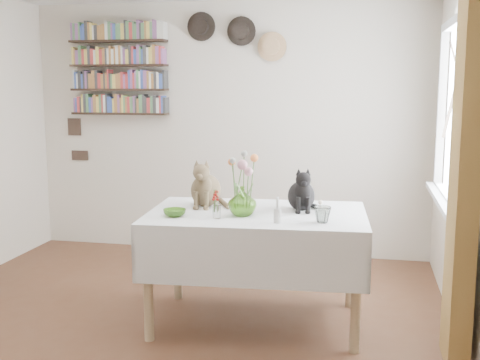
% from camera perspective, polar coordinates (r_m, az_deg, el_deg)
% --- Properties ---
extents(room, '(4.08, 4.58, 2.58)m').
position_cam_1_polar(room, '(3.88, -8.69, 2.39)').
color(room, brown).
rests_on(room, ground).
extents(window, '(0.12, 1.52, 1.32)m').
position_cam_1_polar(window, '(4.46, 19.74, 4.71)').
color(window, white).
rests_on(window, room).
extents(curtain, '(0.12, 0.38, 2.10)m').
position_cam_1_polar(curtain, '(3.57, 20.48, -0.27)').
color(curtain, brown).
rests_on(curtain, room).
extents(dining_table, '(1.57, 1.07, 0.81)m').
position_cam_1_polar(dining_table, '(4.25, 1.60, -5.70)').
color(dining_table, white).
rests_on(dining_table, room).
extents(tabby_cat, '(0.25, 0.31, 0.36)m').
position_cam_1_polar(tabby_cat, '(4.41, -3.26, -0.16)').
color(tabby_cat, brown).
rests_on(tabby_cat, dining_table).
extents(black_cat, '(0.26, 0.31, 0.32)m').
position_cam_1_polar(black_cat, '(4.28, 5.84, -0.74)').
color(black_cat, black).
rests_on(black_cat, dining_table).
extents(flower_vase, '(0.25, 0.25, 0.20)m').
position_cam_1_polar(flower_vase, '(4.08, 0.22, -2.01)').
color(flower_vase, '#86C24B').
rests_on(flower_vase, dining_table).
extents(green_bowl, '(0.19, 0.19, 0.05)m').
position_cam_1_polar(green_bowl, '(4.10, -6.22, -3.10)').
color(green_bowl, '#86C24B').
rests_on(green_bowl, dining_table).
extents(drinking_glass, '(0.13, 0.13, 0.11)m').
position_cam_1_polar(drinking_glass, '(3.92, 7.81, -3.27)').
color(drinking_glass, white).
rests_on(drinking_glass, dining_table).
extents(candlestick, '(0.05, 0.05, 0.17)m').
position_cam_1_polar(candlestick, '(3.88, 3.56, -3.26)').
color(candlestick, white).
rests_on(candlestick, dining_table).
extents(berry_jar, '(0.05, 0.05, 0.22)m').
position_cam_1_polar(berry_jar, '(4.00, -2.23, -2.28)').
color(berry_jar, white).
rests_on(berry_jar, dining_table).
extents(porcelain_figurine, '(0.05, 0.05, 0.10)m').
position_cam_1_polar(porcelain_figurine, '(4.17, 7.61, -2.66)').
color(porcelain_figurine, white).
rests_on(porcelain_figurine, dining_table).
extents(flower_bouquet, '(0.17, 0.12, 0.39)m').
position_cam_1_polar(flower_bouquet, '(4.05, 0.21, 1.37)').
color(flower_bouquet, '#4C7233').
rests_on(flower_bouquet, flower_vase).
extents(bookshelf_unit, '(1.00, 0.16, 0.91)m').
position_cam_1_polar(bookshelf_unit, '(6.27, -11.41, 10.25)').
color(bookshelf_unit, black).
rests_on(bookshelf_unit, room).
extents(wall_hats, '(0.98, 0.09, 0.48)m').
position_cam_1_polar(wall_hats, '(5.94, -0.24, 13.63)').
color(wall_hats, black).
rests_on(wall_hats, room).
extents(wall_art_plaques, '(0.21, 0.02, 0.44)m').
position_cam_1_polar(wall_art_plaques, '(6.58, -15.23, 3.79)').
color(wall_art_plaques, '#38281E').
rests_on(wall_art_plaques, room).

